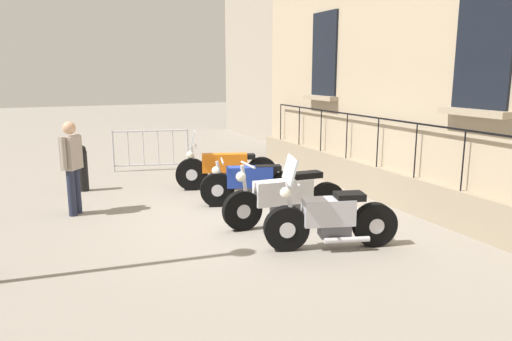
% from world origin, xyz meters
% --- Properties ---
extents(ground_plane, '(60.00, 60.00, 0.00)m').
position_xyz_m(ground_plane, '(0.00, 0.00, 0.00)').
color(ground_plane, gray).
extents(motorcycle_orange, '(2.13, 0.86, 1.28)m').
position_xyz_m(motorcycle_orange, '(-0.14, -1.99, 0.45)').
color(motorcycle_orange, black).
rests_on(motorcycle_orange, ground_plane).
extents(motorcycle_blue, '(1.93, 0.79, 0.88)m').
position_xyz_m(motorcycle_blue, '(-0.15, -0.60, 0.41)').
color(motorcycle_blue, black).
rests_on(motorcycle_blue, ground_plane).
extents(motorcycle_white, '(2.19, 0.56, 1.08)m').
position_xyz_m(motorcycle_white, '(-0.19, 0.71, 0.44)').
color(motorcycle_white, black).
rests_on(motorcycle_white, ground_plane).
extents(motorcycle_silver, '(1.92, 0.85, 1.35)m').
position_xyz_m(motorcycle_silver, '(-0.27, 1.94, 0.44)').
color(motorcycle_silver, black).
rests_on(motorcycle_silver, ground_plane).
extents(crowd_barrier, '(1.87, 0.45, 1.05)m').
position_xyz_m(crowd_barrier, '(0.92, -4.64, 0.56)').
color(crowd_barrier, '#B7B7BF').
rests_on(crowd_barrier, ground_plane).
extents(bollard, '(0.20, 0.20, 0.98)m').
position_xyz_m(bollard, '(2.69, -3.06, 0.49)').
color(bollard, black).
rests_on(bollard, ground_plane).
extents(pedestrian_standing, '(0.39, 0.45, 1.66)m').
position_xyz_m(pedestrian_standing, '(2.97, -1.30, 0.93)').
color(pedestrian_standing, '#23283D').
rests_on(pedestrian_standing, ground_plane).
extents(distant_building, '(4.11, 5.57, 8.19)m').
position_xyz_m(distant_building, '(-5.97, -9.46, 4.09)').
color(distant_building, '#9E9384').
rests_on(distant_building, ground_plane).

